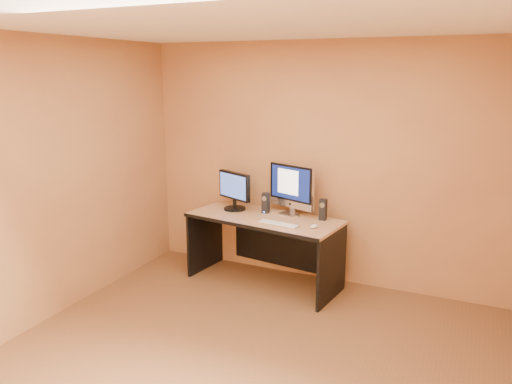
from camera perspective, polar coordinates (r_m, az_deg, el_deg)
floor at (r=4.17m, az=-2.03°, el=-19.48°), size 4.00×4.00×0.00m
walls at (r=3.62m, az=-2.20°, el=-1.99°), size 4.00×4.00×2.60m
ceiling at (r=3.51m, az=-2.41°, el=18.93°), size 4.00×4.00×0.00m
desk at (r=5.47m, az=0.93°, el=-6.67°), size 1.72×0.93×0.76m
imac at (r=5.39m, az=3.88°, el=0.31°), size 0.62×0.39×0.56m
second_monitor at (r=5.59m, az=-2.47°, el=0.11°), size 0.55×0.42×0.43m
speaker_left at (r=5.48m, az=1.12°, el=-1.25°), size 0.07×0.08×0.22m
speaker_right at (r=5.27m, az=7.67°, el=-2.00°), size 0.07×0.07×0.22m
keyboard at (r=5.09m, az=2.55°, el=-3.66°), size 0.45×0.18×0.02m
mouse at (r=5.01m, az=6.66°, el=-3.90°), size 0.09×0.12×0.04m
cable_a at (r=5.46m, az=4.96°, el=-2.54°), size 0.08×0.22×0.01m
cable_b at (r=5.52m, az=3.85°, el=-2.35°), size 0.13×0.14×0.01m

